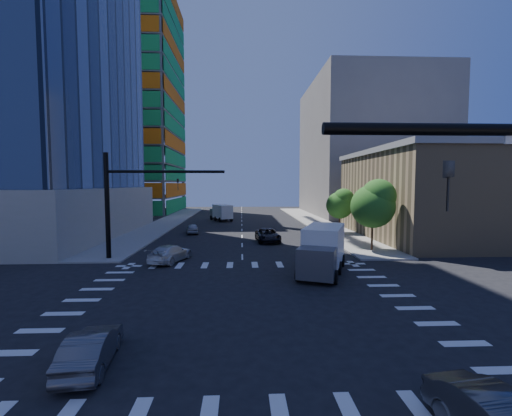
{
  "coord_description": "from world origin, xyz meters",
  "views": [
    {
      "loc": [
        -0.07,
        -18.1,
        6.48
      ],
      "look_at": [
        1.05,
        8.0,
        4.66
      ],
      "focal_mm": 24.0,
      "sensor_mm": 36.0,
      "label": 1
    }
  ],
  "objects": [
    {
      "name": "ground",
      "position": [
        0.0,
        0.0,
        0.0
      ],
      "size": [
        160.0,
        160.0,
        0.0
      ],
      "primitive_type": "plane",
      "color": "black",
      "rests_on": "ground"
    },
    {
      "name": "road_markings",
      "position": [
        0.0,
        0.0,
        0.01
      ],
      "size": [
        20.0,
        20.0,
        0.01
      ],
      "primitive_type": "cube",
      "color": "silver",
      "rests_on": "ground"
    },
    {
      "name": "sidewalk_ne",
      "position": [
        12.5,
        40.0,
        0.07
      ],
      "size": [
        5.0,
        60.0,
        0.15
      ],
      "primitive_type": "cube",
      "color": "gray",
      "rests_on": "ground"
    },
    {
      "name": "sidewalk_nw",
      "position": [
        -12.5,
        40.0,
        0.07
      ],
      "size": [
        5.0,
        60.0,
        0.15
      ],
      "primitive_type": "cube",
      "color": "gray",
      "rests_on": "ground"
    },
    {
      "name": "construction_building",
      "position": [
        -27.41,
        61.93,
        24.61
      ],
      "size": [
        25.16,
        34.5,
        70.6
      ],
      "color": "slate",
      "rests_on": "ground"
    },
    {
      "name": "commercial_building",
      "position": [
        25.0,
        22.0,
        5.31
      ],
      "size": [
        20.5,
        22.5,
        10.6
      ],
      "color": "#988058",
      "rests_on": "ground"
    },
    {
      "name": "bg_building_ne",
      "position": [
        27.0,
        55.0,
        14.0
      ],
      "size": [
        24.0,
        30.0,
        28.0
      ],
      "primitive_type": "cube",
      "color": "slate",
      "rests_on": "ground"
    },
    {
      "name": "signal_mast_nw",
      "position": [
        -10.0,
        11.5,
        5.49
      ],
      "size": [
        10.2,
        0.4,
        9.0
      ],
      "color": "black",
      "rests_on": "sidewalk_nw"
    },
    {
      "name": "tree_south",
      "position": [
        12.63,
        13.9,
        4.69
      ],
      "size": [
        4.16,
        4.16,
        6.82
      ],
      "color": "#382316",
      "rests_on": "sidewalk_ne"
    },
    {
      "name": "tree_north",
      "position": [
        12.93,
        25.9,
        3.99
      ],
      "size": [
        3.54,
        3.52,
        5.78
      ],
      "color": "#382316",
      "rests_on": "sidewalk_ne"
    },
    {
      "name": "car_nb_far",
      "position": [
        2.9,
        20.06,
        0.74
      ],
      "size": [
        2.81,
        5.46,
        1.47
      ],
      "primitive_type": "imported",
      "rotation": [
        0.0,
        0.0,
        0.07
      ],
      "color": "black",
      "rests_on": "ground"
    },
    {
      "name": "car_sb_near",
      "position": [
        -6.03,
        10.45,
        0.71
      ],
      "size": [
        3.47,
        5.29,
        1.43
      ],
      "primitive_type": "imported",
      "rotation": [
        0.0,
        0.0,
        2.81
      ],
      "color": "silver",
      "rests_on": "ground"
    },
    {
      "name": "car_sb_mid",
      "position": [
        -6.5,
        26.86,
        0.65
      ],
      "size": [
        2.1,
        3.99,
        1.3
      ],
      "primitive_type": "imported",
      "rotation": [
        0.0,
        0.0,
        3.3
      ],
      "color": "#9E9FA5",
      "rests_on": "ground"
    },
    {
      "name": "car_sb_cross",
      "position": [
        -5.43,
        -6.08,
        0.65
      ],
      "size": [
        1.83,
        4.07,
        1.29
      ],
      "primitive_type": "imported",
      "rotation": [
        0.0,
        0.0,
        3.26
      ],
      "color": "#4F4E54",
      "rests_on": "ground"
    },
    {
      "name": "box_truck_near",
      "position": [
        5.74,
        6.06,
        1.48
      ],
      "size": [
        4.89,
        6.95,
        3.35
      ],
      "rotation": [
        0.0,
        0.0,
        -0.38
      ],
      "color": "black",
      "rests_on": "ground"
    },
    {
      "name": "box_truck_far",
      "position": [
        -3.74,
        42.61,
        1.27
      ],
      "size": [
        4.4,
        5.93,
        2.86
      ],
      "rotation": [
        0.0,
        0.0,
        3.57
      ],
      "color": "black",
      "rests_on": "ground"
    }
  ]
}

